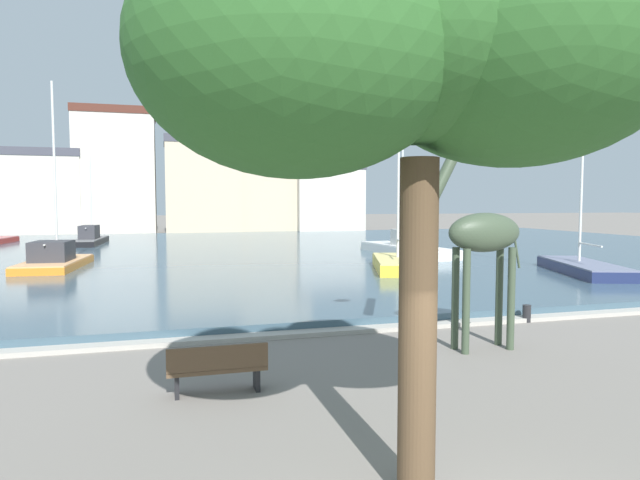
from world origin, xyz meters
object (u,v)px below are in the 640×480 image
Objects in this scene: giraffe_statue at (479,237)px; shade_tree at (420,48)px; sailboat_white at (402,249)px; mooring_bollard at (527,313)px; sailboat_black at (92,240)px; sailboat_orange at (57,262)px; park_bench at (218,368)px; sailboat_navy at (577,268)px; sailboat_yellow at (397,265)px.

shade_tree reaches higher than giraffe_statue.
shade_tree is at bearing -113.94° from sailboat_white.
sailboat_black is at bearing 116.23° from mooring_bollard.
giraffe_statue is 0.66× the size of sailboat_black.
park_bench is at bearing -72.73° from sailboat_orange.
shade_tree is at bearing -135.48° from sailboat_navy.
sailboat_navy reaches higher than giraffe_statue.
mooring_bollard is (15.59, -31.66, -0.33)m from sailboat_black.
mooring_bollard is (-0.60, -10.65, -0.20)m from sailboat_yellow.
sailboat_black is at bearing 134.33° from sailboat_navy.
shade_tree is (8.28, -39.48, 4.63)m from sailboat_black.
sailboat_white is at bearing 66.06° from shade_tree.
sailboat_navy is at bearing -45.67° from sailboat_black.
sailboat_black reaches higher than sailboat_yellow.
sailboat_orange is 20.33m from park_bench.
mooring_bollard is 0.28× the size of park_bench.
giraffe_statue is at bearing -109.49° from sailboat_white.
sailboat_black is at bearing 127.63° from sailboat_yellow.
sailboat_yellow reaches higher than giraffe_statue.
sailboat_navy is 22.18m from shade_tree.
mooring_bollard is at bearing 21.63° from park_bench.
sailboat_black is (-23.73, 24.29, 0.14)m from sailboat_navy.
sailboat_orange is 0.94× the size of sailboat_white.
sailboat_white is (7.04, 19.90, -2.07)m from giraffe_statue.
park_bench is at bearing -124.48° from sailboat_yellow.
sailboat_navy is 1.22× the size of sailboat_black.
park_bench is at bearing -79.78° from sailboat_black.
mooring_bollard is at bearing -93.23° from sailboat_yellow.
shade_tree reaches higher than park_bench.
sailboat_yellow reaches higher than mooring_bollard.
sailboat_navy is 1.44× the size of sailboat_yellow.
sailboat_orange is at bearing -174.46° from sailboat_white.
park_bench is (-1.92, 4.17, -4.72)m from shade_tree.
sailboat_black is at bearing 101.85° from shade_tree.
sailboat_white is at bearing 58.16° from park_bench.
giraffe_statue is 36.23m from sailboat_black.
sailboat_navy is at bearing 40.74° from giraffe_statue.
shade_tree is (-15.44, -15.19, 4.77)m from sailboat_navy.
sailboat_orange reaches higher than sailboat_yellow.
sailboat_orange is at bearing 107.27° from park_bench.
sailboat_white is 5.49× the size of park_bench.
park_bench is (6.04, -19.42, -0.06)m from sailboat_orange.
sailboat_yellow is at bearing 156.42° from sailboat_navy.
park_bench is at bearing -121.84° from sailboat_white.
sailboat_navy reaches higher than sailboat_orange.
giraffe_statue is 21.21m from sailboat_white.
giraffe_statue is at bearing -143.36° from mooring_bollard.
sailboat_orange is (0.33, -15.90, -0.03)m from sailboat_black.
sailboat_navy is 10.97m from mooring_bollard.
sailboat_orange is 1.39× the size of shade_tree.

